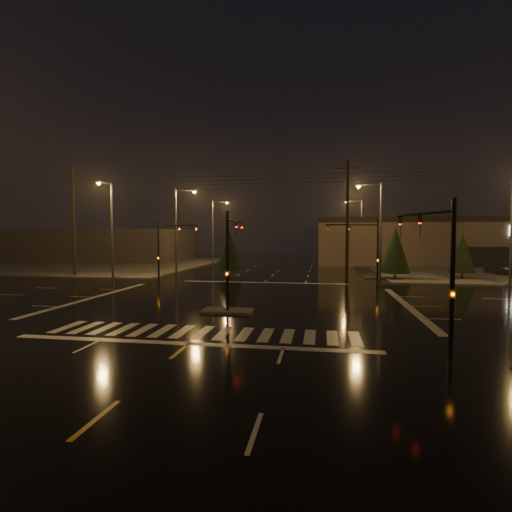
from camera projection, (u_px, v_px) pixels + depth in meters
The scene contains 24 objects.
ground at pixel (241, 301), 27.63m from camera, with size 140.00×140.00×0.00m, color black.
sidewalk_ne at pixel (511, 270), 52.30m from camera, with size 36.00×36.00×0.12m, color #4C4944.
sidewalk_nw at pixel (91, 264), 62.08m from camera, with size 36.00×36.00×0.12m, color #4C4944.
median_island at pixel (228, 311), 23.69m from camera, with size 3.00×1.60×0.15m, color #4C4944.
crosswalk at pixel (203, 332), 18.77m from camera, with size 15.00×2.60×0.01m, color beige.
stop_bar_near at pixel (189, 344), 16.80m from camera, with size 16.00×0.50×0.01m, color beige.
stop_bar_far at pixel (264, 283), 38.47m from camera, with size 16.00×0.50×0.01m, color beige.
retail_building at pixel (500, 240), 67.04m from camera, with size 60.20×28.30×7.20m.
commercial_block at pixel (103, 245), 74.57m from camera, with size 30.00×18.00×5.60m, color #3A3533.
signal_mast_median at pixel (231, 249), 24.41m from camera, with size 0.25×4.59×6.00m.
signal_mast_ne at pixel (367, 244), 35.87m from camera, with size 4.84×1.86×6.00m.
signal_mast_nw at pixel (167, 243), 38.97m from camera, with size 4.84×1.86×6.00m.
signal_mast_se at pixel (440, 257), 16.17m from camera, with size 1.55×3.87×6.00m.
streetlight_1 at pixel (178, 225), 46.89m from camera, with size 2.77×0.32×10.00m.
streetlight_2 at pixel (215, 227), 62.65m from camera, with size 2.77×0.32×10.00m.
streetlight_3 at pixel (378, 223), 41.27m from camera, with size 2.77×0.32×10.00m.
streetlight_4 at pixel (360, 227), 60.98m from camera, with size 2.77×0.32×10.00m.
streetlight_5 at pixel (110, 223), 40.96m from camera, with size 0.32×2.77×10.00m.
utility_pole_0 at pixel (74, 221), 44.69m from camera, with size 2.20×0.32×12.00m.
utility_pole_1 at pixel (347, 220), 39.80m from camera, with size 2.20×0.32×12.00m.
conifer_0 at pixel (395, 250), 41.04m from camera, with size 3.03×3.03×5.43m.
conifer_1 at pixel (463, 253), 41.38m from camera, with size 2.59×2.59×4.75m.
conifer_3 at pixel (229, 249), 43.98m from camera, with size 2.95×2.95×5.31m.
car_parked at pixel (498, 268), 46.27m from camera, with size 1.75×4.34×1.48m, color black.
Camera 1 is at (5.50, -26.90, 4.58)m, focal length 28.00 mm.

